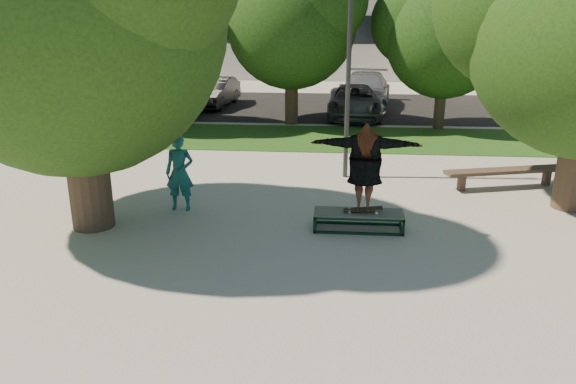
# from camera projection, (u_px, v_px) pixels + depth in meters

# --- Properties ---
(ground) EXTENTS (120.00, 120.00, 0.00)m
(ground) POSITION_uv_depth(u_px,v_px,m) (293.00, 253.00, 10.31)
(ground) COLOR #B0ABA2
(ground) RESTS_ON ground
(grass_strip) EXTENTS (30.00, 4.00, 0.02)m
(grass_strip) POSITION_uv_depth(u_px,v_px,m) (344.00, 139.00, 19.20)
(grass_strip) COLOR #254A15
(grass_strip) RESTS_ON ground
(asphalt_strip) EXTENTS (40.00, 8.00, 0.01)m
(asphalt_strip) POSITION_uv_depth(u_px,v_px,m) (320.00, 106.00, 25.43)
(asphalt_strip) COLOR black
(asphalt_strip) RESTS_ON ground
(tree_left) EXTENTS (6.96, 5.95, 7.12)m
(tree_left) POSITION_uv_depth(u_px,v_px,m) (66.00, 0.00, 10.30)
(tree_left) COLOR #38281E
(tree_left) RESTS_ON ground
(bg_tree_left) EXTENTS (5.28, 4.51, 5.77)m
(bg_tree_left) POSITION_uv_depth(u_px,v_px,m) (135.00, 23.00, 20.14)
(bg_tree_left) COLOR #38281E
(bg_tree_left) RESTS_ON ground
(bg_tree_mid) EXTENTS (5.76, 4.92, 6.24)m
(bg_tree_mid) POSITION_uv_depth(u_px,v_px,m) (290.00, 15.00, 20.55)
(bg_tree_mid) COLOR #38281E
(bg_tree_mid) RESTS_ON ground
(bg_tree_right) EXTENTS (5.04, 4.31, 5.43)m
(bg_tree_right) POSITION_uv_depth(u_px,v_px,m) (444.00, 31.00, 19.78)
(bg_tree_right) COLOR #38281E
(bg_tree_right) RESTS_ON ground
(lamppost) EXTENTS (0.25, 0.15, 6.11)m
(lamppost) POSITION_uv_depth(u_px,v_px,m) (349.00, 56.00, 13.96)
(lamppost) COLOR #2D2D30
(lamppost) RESTS_ON ground
(grind_box) EXTENTS (1.80, 0.60, 0.38)m
(grind_box) POSITION_uv_depth(u_px,v_px,m) (358.00, 221.00, 11.36)
(grind_box) COLOR black
(grind_box) RESTS_ON ground
(skater_rig) EXTENTS (2.18, 0.72, 1.82)m
(skater_rig) POSITION_uv_depth(u_px,v_px,m) (365.00, 167.00, 11.00)
(skater_rig) COLOR white
(skater_rig) RESTS_ON grind_box
(bystander) EXTENTS (0.64, 0.44, 1.70)m
(bystander) POSITION_uv_depth(u_px,v_px,m) (180.00, 173.00, 12.30)
(bystander) COLOR #165556
(bystander) RESTS_ON ground
(bench) EXTENTS (3.15, 1.24, 0.48)m
(bench) POSITION_uv_depth(u_px,v_px,m) (506.00, 172.00, 13.93)
(bench) COLOR #4A382C
(bench) RESTS_ON ground
(car_silver_a) EXTENTS (2.03, 4.54, 1.52)m
(car_silver_a) POSITION_uv_depth(u_px,v_px,m) (182.00, 96.00, 23.30)
(car_silver_a) COLOR silver
(car_silver_a) RESTS_ON asphalt_strip
(car_dark) EXTENTS (1.73, 4.02, 1.29)m
(car_dark) POSITION_uv_depth(u_px,v_px,m) (215.00, 92.00, 25.20)
(car_dark) COLOR black
(car_dark) RESTS_ON asphalt_strip
(car_grey) EXTENTS (2.21, 4.64, 1.28)m
(car_grey) POSITION_uv_depth(u_px,v_px,m) (355.00, 102.00, 22.75)
(car_grey) COLOR #545559
(car_grey) RESTS_ON asphalt_strip
(car_silver_b) EXTENTS (2.74, 5.48, 1.53)m
(car_silver_b) POSITION_uv_depth(u_px,v_px,m) (364.00, 91.00, 24.82)
(car_silver_b) COLOR #9F9FA4
(car_silver_b) RESTS_ON asphalt_strip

